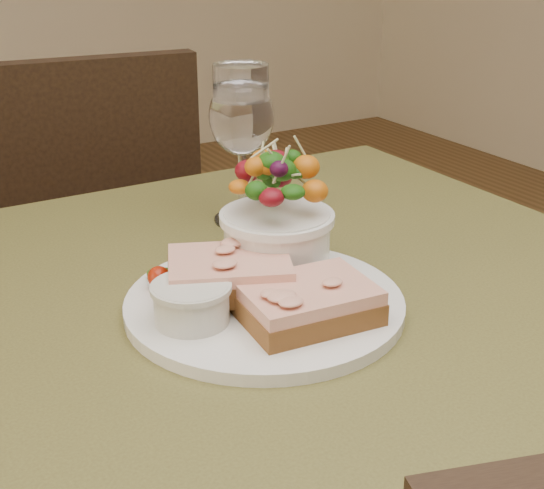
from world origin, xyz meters
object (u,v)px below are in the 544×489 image
sandwich_front (307,302)px  ramekin (192,301)px  chair_far (76,358)px  wine_glass (241,122)px  cafe_table (285,387)px  dinner_plate (264,304)px  sandwich_back (230,274)px  salad_bowl (277,214)px

sandwich_front → ramekin: 0.10m
chair_far → wine_glass: (0.09, -0.54, 0.58)m
cafe_table → dinner_plate: dinner_plate is taller
cafe_table → chair_far: chair_far is taller
cafe_table → sandwich_back: 0.15m
wine_glass → sandwich_back: bearing=-121.6°
dinner_plate → ramekin: 0.08m
dinner_plate → sandwich_back: 0.04m
cafe_table → sandwich_back: bearing=168.9°
cafe_table → sandwich_front: bearing=-104.7°
dinner_plate → wine_glass: (0.09, 0.21, 0.12)m
chair_far → salad_bowl: chair_far is taller
chair_far → sandwich_back: bearing=93.7°
chair_far → sandwich_front: (0.01, -0.81, 0.48)m
dinner_plate → salad_bowl: bearing=48.9°
dinner_plate → sandwich_front: bearing=-76.3°
dinner_plate → wine_glass: bearing=66.4°
dinner_plate → ramekin: ramekin is taller
cafe_table → wine_glass: wine_glass is taller
dinner_plate → sandwich_front: size_ratio=2.15×
cafe_table → dinner_plate: bearing=-164.8°
cafe_table → sandwich_front: size_ratio=6.54×
ramekin → salad_bowl: size_ratio=0.52×
chair_far → ramekin: chair_far is taller
salad_bowl → sandwich_front: bearing=-106.4°
chair_far → sandwich_front: 0.94m
dinner_plate → ramekin: size_ratio=3.97×
dinner_plate → ramekin: (-0.08, -0.01, 0.03)m
dinner_plate → cafe_table: bearing=15.2°
sandwich_front → sandwich_back: (-0.04, 0.07, 0.01)m
sandwich_back → salad_bowl: size_ratio=1.09×
wine_glass → dinner_plate: bearing=-113.6°
sandwich_front → sandwich_back: 0.08m
sandwich_back → dinner_plate: bearing=-12.2°
cafe_table → sandwich_front: sandwich_front is taller
ramekin → salad_bowl: bearing=25.0°
sandwich_back → cafe_table: bearing=12.2°
ramekin → cafe_table: bearing=7.6°
sandwich_front → wine_glass: size_ratio=0.70×
cafe_table → sandwich_back: sandwich_back is taller
cafe_table → chair_far: 0.83m
dinner_plate → sandwich_back: (-0.03, 0.02, 0.03)m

